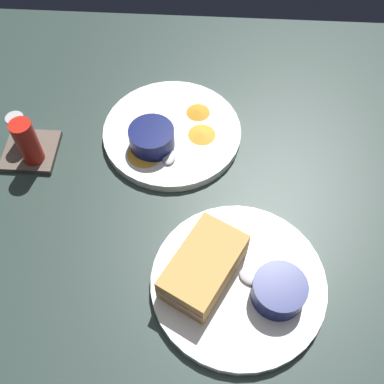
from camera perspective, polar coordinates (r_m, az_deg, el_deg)
The scene contains 10 objects.
ground_plane at distance 73.68cm, azimuth 1.92°, elevation -6.42°, with size 110.00×110.00×3.00cm, color #283833.
plate_sandwich_main at distance 68.83cm, azimuth 6.04°, elevation -11.04°, with size 25.29×25.29×1.60cm, color white.
sandwich_half_near at distance 66.00cm, azimuth 2.14°, elevation -9.14°, with size 15.05×12.82×4.80cm.
ramekin_dark_sauce at distance 66.26cm, azimuth 10.99°, elevation -11.75°, with size 7.53×7.53×3.63cm.
spoon_by_dark_ramekin at distance 68.25cm, azimuth 6.46°, elevation -9.78°, with size 6.39×9.20×0.80cm.
plate_chips_companion at distance 83.50cm, azimuth -2.15°, elevation 7.27°, with size 24.41×24.41×1.60cm, color white.
ramekin_light_gravy at distance 79.30cm, azimuth -4.65°, elevation 6.67°, with size 7.72×7.72×3.76cm.
spoon_by_gravy_ramekin at distance 79.37cm, azimuth -2.46°, elevation 5.02°, with size 9.86×2.21×0.80cm.
plantain_chip_scatter at distance 81.34cm, azimuth -2.56°, elevation 6.66°, with size 17.08×16.47×0.60cm.
condiment_caddy at distance 83.28cm, azimuth -19.30°, elevation 5.77°, with size 9.00×9.00×9.50cm.
Camera 1 is at (-33.35, 0.43, 64.20)cm, focal length 43.54 mm.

